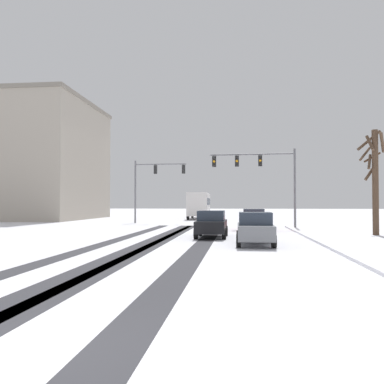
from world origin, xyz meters
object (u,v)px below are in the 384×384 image
at_px(car_grey_third, 255,229).
at_px(bus_oncoming, 199,204).
at_px(traffic_signal_near_right, 260,170).
at_px(traffic_signal_far_left, 153,179).
at_px(car_red_lead, 254,219).
at_px(car_black_second, 212,224).
at_px(bare_tree_sidewalk_mid, 374,175).

relative_size(car_grey_third, bus_oncoming, 0.37).
bearing_deg(bus_oncoming, traffic_signal_near_right, -71.58).
bearing_deg(traffic_signal_far_left, traffic_signal_near_right, -36.55).
bearing_deg(traffic_signal_far_left, car_red_lead, -44.48).
bearing_deg(car_grey_third, bus_oncoming, 99.73).
bearing_deg(traffic_signal_near_right, car_grey_third, -94.12).
relative_size(traffic_signal_far_left, traffic_signal_near_right, 0.93).
height_order(car_red_lead, car_black_second, same).
height_order(car_grey_third, bus_oncoming, bus_oncoming).
xyz_separation_m(car_black_second, car_grey_third, (2.41, -4.29, 0.00)).
distance_m(traffic_signal_near_right, bus_oncoming, 21.99).
bearing_deg(traffic_signal_far_left, bare_tree_sidewalk_mid, -38.85).
bearing_deg(bus_oncoming, traffic_signal_far_left, -105.93).
bearing_deg(bus_oncoming, car_red_lead, -74.48).
distance_m(traffic_signal_far_left, car_red_lead, 14.47).
relative_size(traffic_signal_far_left, bare_tree_sidewalk_mid, 0.93).
relative_size(car_black_second, bare_tree_sidewalk_mid, 0.59).
relative_size(car_grey_third, bare_tree_sidewalk_mid, 0.59).
bearing_deg(bare_tree_sidewalk_mid, traffic_signal_far_left, 141.15).
height_order(car_black_second, bare_tree_sidewalk_mid, bare_tree_sidewalk_mid).
distance_m(traffic_signal_far_left, bare_tree_sidewalk_mid, 22.60).
height_order(car_red_lead, bare_tree_sidewalk_mid, bare_tree_sidewalk_mid).
distance_m(car_red_lead, car_grey_third, 11.79).
relative_size(traffic_signal_near_right, bare_tree_sidewalk_mid, 1.00).
xyz_separation_m(car_black_second, bus_oncoming, (-3.49, 30.14, 1.18)).
distance_m(traffic_signal_far_left, bus_oncoming, 13.63).
bearing_deg(car_black_second, traffic_signal_far_left, 112.53).
bearing_deg(car_grey_third, traffic_signal_near_right, 85.88).
distance_m(car_red_lead, bare_tree_sidewalk_mid, 9.32).
distance_m(car_grey_third, bus_oncoming, 34.95).
xyz_separation_m(car_grey_third, bus_oncoming, (-5.90, 34.43, 1.18)).
xyz_separation_m(traffic_signal_far_left, car_black_second, (7.17, -17.27, -3.80)).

